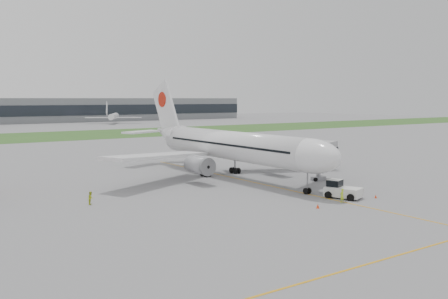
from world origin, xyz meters
TOP-DOWN VIEW (x-y plane):
  - ground at (0.00, 0.00)m, footprint 600.00×600.00m
  - apron_markings at (0.00, -5.00)m, footprint 70.00×70.00m
  - grass_strip at (0.00, 120.00)m, footprint 600.00×50.00m
  - airliner at (0.00, 4.87)m, footprint 48.13×53.95m
  - pushback_tug at (1.98, -19.57)m, footprint 4.47×5.42m
  - jet_bridge at (6.81, -9.48)m, footprint 13.80×9.18m
  - safety_cone_left at (-5.55, -22.54)m, footprint 0.41×0.41m
  - safety_cone_right at (5.69, -22.55)m, footprint 0.36×0.36m
  - ground_crew_near at (-0.40, -21.88)m, footprint 0.70×0.49m
  - ground_crew_far at (-28.03, -4.02)m, footprint 1.01×1.06m
  - distant_aircraft_right at (56.79, 193.13)m, footprint 39.51×38.06m

SIDE VIEW (x-z plane):
  - ground at x=0.00m, z-range 0.00..0.00m
  - apron_markings at x=0.00m, z-range -0.02..0.02m
  - distant_aircraft_right at x=56.79m, z-range -5.81..5.81m
  - grass_strip at x=0.00m, z-range 0.00..0.02m
  - safety_cone_right at x=5.69m, z-range 0.00..0.49m
  - safety_cone_left at x=-5.55m, z-range 0.00..0.56m
  - ground_crew_far at x=-28.03m, z-range 0.00..1.72m
  - ground_crew_near at x=-0.40m, z-range 0.00..1.84m
  - pushback_tug at x=1.98m, z-range -0.10..2.36m
  - jet_bridge at x=6.81m, z-range 1.60..8.28m
  - airliner at x=0.00m, z-range -3.28..14.60m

